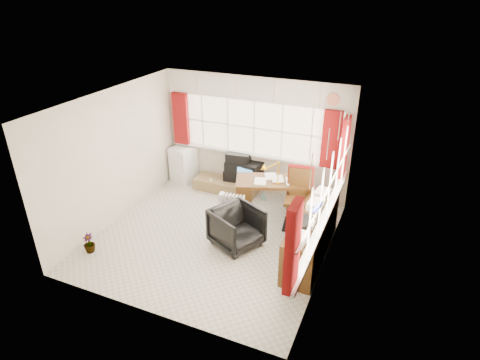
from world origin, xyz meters
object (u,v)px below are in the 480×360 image
object	(u,v)px
desk_lamp	(278,168)
tv_bench	(226,185)
task_chair	(299,195)
crt_tv	(250,172)
office_chair	(237,228)
radiator	(233,213)
desk	(270,195)
credenza	(311,234)
mini_fridge	(184,164)

from	to	relation	value
desk_lamp	tv_bench	bearing A→B (deg)	156.05
task_chair	crt_tv	xyz separation A→B (m)	(-1.30, 0.84, -0.13)
desk_lamp	office_chair	distance (m)	1.40
radiator	tv_bench	world-z (taller)	radiator
task_chair	radiator	size ratio (longest dim) A/B	1.81
desk_lamp	office_chair	world-z (taller)	desk_lamp
desk	credenza	xyz separation A→B (m)	(1.07, -0.96, -0.02)
desk	mini_fridge	size ratio (longest dim) A/B	1.77
task_chair	credenza	size ratio (longest dim) A/B	0.58
task_chair	desk_lamp	bearing A→B (deg)	172.36
office_chair	task_chair	bearing A→B (deg)	-9.64
credenza	crt_tv	bearing A→B (deg)	136.26
office_chair	credenza	world-z (taller)	credenza
mini_fridge	desk	bearing A→B (deg)	-15.39
tv_bench	mini_fridge	bearing A→B (deg)	175.86
desk	task_chair	bearing A→B (deg)	-10.58
crt_tv	desk	bearing A→B (deg)	-46.30
tv_bench	mini_fridge	size ratio (longest dim) A/B	1.72
task_chair	radiator	world-z (taller)	task_chair
tv_bench	desk_lamp	bearing A→B (deg)	-23.95
radiator	tv_bench	xyz separation A→B (m)	(-0.71, 1.20, -0.14)
task_chair	tv_bench	distance (m)	1.99
office_chair	mini_fridge	xyz separation A→B (m)	(-2.13, 1.85, 0.05)
task_chair	crt_tv	distance (m)	1.56
mini_fridge	radiator	bearing A→B (deg)	-35.18
office_chair	radiator	size ratio (longest dim) A/B	1.22
desk_lamp	crt_tv	size ratio (longest dim) A/B	0.76
desk	tv_bench	world-z (taller)	desk
radiator	tv_bench	size ratio (longest dim) A/B	0.46
task_chair	credenza	xyz separation A→B (m)	(0.47, -0.85, -0.22)
radiator	mini_fridge	distance (m)	2.22
desk	crt_tv	distance (m)	1.01
credenza	mini_fridge	world-z (taller)	credenza
credenza	crt_tv	distance (m)	2.45
desk_lamp	radiator	world-z (taller)	desk_lamp
crt_tv	desk_lamp	bearing A→B (deg)	-42.20
desk_lamp	task_chair	distance (m)	0.63
credenza	tv_bench	distance (m)	2.75
credenza	mini_fridge	bearing A→B (deg)	154.67
credenza	desk	bearing A→B (deg)	138.06
desk	credenza	world-z (taller)	credenza
credenza	crt_tv	xyz separation A→B (m)	(-1.77, 1.70, 0.09)
tv_bench	crt_tv	distance (m)	0.64
office_chair	mini_fridge	size ratio (longest dim) A/B	0.96
task_chair	radiator	xyz separation A→B (m)	(-1.10, -0.53, -0.35)
crt_tv	mini_fridge	size ratio (longest dim) A/B	0.72
desk_lamp	task_chair	xyz separation A→B (m)	(0.44, -0.06, -0.44)
radiator	mini_fridge	bearing A→B (deg)	144.82
desk_lamp	tv_bench	world-z (taller)	desk_lamp
desk_lamp	tv_bench	size ratio (longest dim) A/B	0.32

